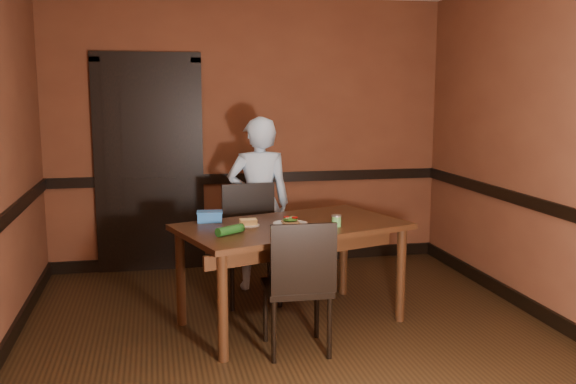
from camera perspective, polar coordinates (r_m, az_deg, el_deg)
name	(u,v)px	position (r m, az deg, el deg)	size (l,w,h in m)	color
floor	(298,346)	(4.66, 0.92, -13.55)	(4.00, 4.50, 0.01)	black
wall_back	(249,134)	(6.52, -3.46, 5.20)	(4.00, 0.02, 2.70)	brown
wall_front	(449,224)	(2.21, 14.10, -2.78)	(4.00, 0.02, 2.70)	brown
wall_right	(563,150)	(5.15, 23.26, 3.42)	(0.02, 4.50, 2.70)	brown
dado_back	(250,178)	(6.56, -3.41, 1.26)	(4.00, 0.03, 0.10)	black
dado_right	(557,210)	(5.20, 22.82, -1.52)	(0.03, 4.50, 0.10)	black
baseboard_back	(251,258)	(6.72, -3.34, -5.85)	(4.00, 0.03, 0.12)	black
baseboard_right	(550,318)	(5.40, 22.26, -10.30)	(0.03, 4.50, 0.12)	black
door	(149,162)	(6.44, -12.23, 2.65)	(1.05, 0.07, 2.20)	black
dining_table	(292,274)	(4.97, 0.33, -7.29)	(1.67, 0.94, 0.78)	black
chair_far	(251,245)	(5.44, -3.29, -4.72)	(0.46, 0.46, 0.99)	black
chair_near	(296,285)	(4.44, 0.75, -8.25)	(0.44, 0.44, 0.94)	black
person	(259,204)	(5.76, -2.60, -1.05)	(0.57, 0.37, 1.56)	silver
sandwich_plate	(290,223)	(4.82, 0.21, -2.76)	(0.26, 0.26, 0.07)	white
sauce_jar	(336,221)	(4.79, 4.32, -2.55)	(0.07, 0.07, 0.09)	#4C8B40
cheese_saucer	(248,223)	(4.81, -3.55, -2.79)	(0.17, 0.17, 0.05)	white
food_tub	(210,216)	(4.98, -6.97, -2.17)	(0.21, 0.15, 0.08)	#2F6DBA
wrapped_veg	(230,230)	(4.54, -5.17, -3.39)	(0.06, 0.06, 0.23)	#174114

